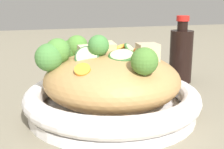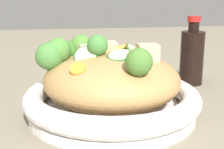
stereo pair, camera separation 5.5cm
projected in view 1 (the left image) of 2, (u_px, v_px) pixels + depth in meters
The scene contains 8 objects.
ground_plane at pixel (112, 115), 0.57m from camera, with size 3.00×3.00×0.00m, color gray.
serving_bowl at pixel (112, 101), 0.57m from camera, with size 0.32×0.32×0.05m.
noodle_heap at pixel (112, 80), 0.56m from camera, with size 0.24×0.24×0.10m.
broccoli_florets at pixel (77, 53), 0.55m from camera, with size 0.19×0.24×0.07m.
carrot_coins at pixel (102, 54), 0.57m from camera, with size 0.15×0.18×0.04m.
zucchini_slices at pixel (107, 53), 0.55m from camera, with size 0.14×0.13×0.04m.
chicken_chunks at pixel (127, 51), 0.56m from camera, with size 0.13×0.09×0.03m.
soy_sauce_bottle at pixel (181, 54), 0.78m from camera, with size 0.06×0.06×0.16m.
Camera 1 is at (0.15, 0.52, 0.21)m, focal length 50.37 mm.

